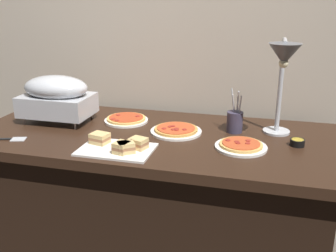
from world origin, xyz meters
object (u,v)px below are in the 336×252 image
pizza_plate_raised_stand (126,119)px  pizza_plate_center (241,146)px  pizza_plate_front (176,130)px  serving_spatula (10,139)px  chafing_dish (57,96)px  sauce_cup_near (297,142)px  heat_lamp (283,65)px  sandwich_platter (119,146)px  utensil_holder (235,121)px

pizza_plate_raised_stand → pizza_plate_center: bearing=-20.1°
pizza_plate_front → serving_spatula: size_ratio=1.57×
pizza_plate_raised_stand → chafing_dish: bearing=-166.5°
pizza_plate_front → sauce_cup_near: (0.61, -0.03, 0.01)m
heat_lamp → pizza_plate_raised_stand: bearing=172.4°
pizza_plate_center → pizza_plate_raised_stand: (-0.67, 0.25, 0.00)m
sandwich_platter → sauce_cup_near: (0.81, 0.28, -0.00)m
pizza_plate_raised_stand → sandwich_platter: (0.12, -0.42, 0.01)m
utensil_holder → serving_spatula: utensil_holder is taller
chafing_dish → sandwich_platter: bearing=-33.6°
sauce_cup_near → sandwich_platter: bearing=-161.1°
sandwich_platter → serving_spatula: bearing=-179.5°
chafing_dish → pizza_plate_raised_stand: chafing_dish is taller
heat_lamp → utensil_holder: heat_lamp is taller
chafing_dish → pizza_plate_front: (0.70, -0.02, -0.14)m
pizza_plate_center → sandwich_platter: sandwich_platter is taller
pizza_plate_front → pizza_plate_raised_stand: size_ratio=1.09×
heat_lamp → serving_spatula: heat_lamp is taller
pizza_plate_front → pizza_plate_center: same height
sauce_cup_near → utensil_holder: size_ratio=0.30×
chafing_dish → pizza_plate_center: 1.07m
heat_lamp → sandwich_platter: heat_lamp is taller
utensil_holder → serving_spatula: (-1.08, -0.41, -0.06)m
sandwich_platter → utensil_holder: size_ratio=1.49×
heat_lamp → serving_spatula: size_ratio=2.86×
chafing_dish → utensil_holder: bearing=4.1°
utensil_holder → heat_lamp: bearing=-22.8°
pizza_plate_front → utensil_holder: bearing=17.0°
pizza_plate_raised_stand → serving_spatula: 0.63m
pizza_plate_raised_stand → sandwich_platter: size_ratio=0.72×
pizza_plate_raised_stand → sauce_cup_near: (0.93, -0.14, 0.00)m
heat_lamp → sauce_cup_near: heat_lamp is taller
serving_spatula → utensil_holder: bearing=20.7°
sandwich_platter → sauce_cup_near: 0.85m
chafing_dish → pizza_plate_raised_stand: size_ratio=1.57×
serving_spatula → sauce_cup_near: bearing=11.5°
heat_lamp → serving_spatula: 1.38m
chafing_dish → pizza_plate_front: chafing_dish is taller
pizza_plate_front → utensil_holder: (0.30, 0.09, 0.05)m
pizza_plate_raised_stand → pizza_plate_front: bearing=-19.0°
chafing_dish → pizza_plate_front: size_ratio=1.45×
sauce_cup_near → heat_lamp: bearing=160.8°
serving_spatula → chafing_dish: bearing=76.4°
utensil_holder → sandwich_platter: bearing=-141.0°
pizza_plate_center → heat_lamp: bearing=39.9°
pizza_plate_center → sauce_cup_near: sauce_cup_near is taller
chafing_dish → heat_lamp: 1.23m
sandwich_platter → heat_lamp: bearing=23.7°
chafing_dish → heat_lamp: heat_lamp is taller
pizza_plate_front → utensil_holder: 0.31m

